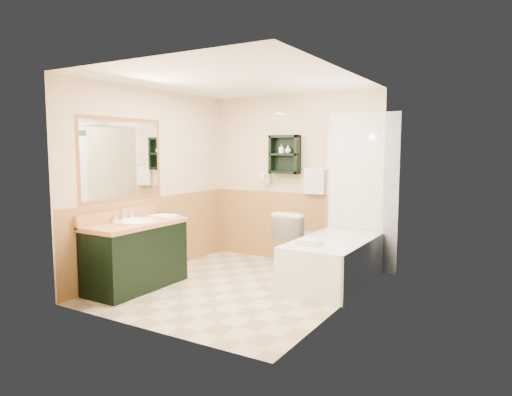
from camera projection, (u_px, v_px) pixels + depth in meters
The scene contains 25 objects.
floor at pixel (237, 287), 5.41m from camera, with size 3.00×3.00×0.00m, color beige.
back_wall at pixel (294, 179), 6.58m from camera, with size 2.60×0.04×2.40m, color beige.
left_wall at pixel (152, 182), 5.95m from camera, with size 0.04×3.00×2.40m, color beige.
right_wall at pixel (346, 191), 4.61m from camera, with size 0.04×3.00×2.40m, color beige.
ceiling at pixel (236, 79), 5.15m from camera, with size 2.60×3.00×0.04m, color white.
wainscot_left at pixel (155, 235), 6.01m from camera, with size 2.98×2.98×1.00m, color tan, non-canonical shape.
wainscot_back at pixel (293, 227), 6.63m from camera, with size 2.58×2.58×1.00m, color tan, non-canonical shape.
mirror_frame at pixel (122, 160), 5.43m from camera, with size 1.30×1.30×1.00m, color brown, non-canonical shape.
mirror_glass at pixel (122, 160), 5.42m from camera, with size 1.20×1.20×0.90m, color white, non-canonical shape.
tile_right at pixel (364, 199), 5.29m from camera, with size 1.50×1.50×2.10m, color white, non-canonical shape.
tile_back at pixel (362, 193), 6.04m from camera, with size 0.95×0.95×2.10m, color white, non-canonical shape.
tile_accent at pixel (365, 125), 5.21m from camera, with size 1.50×1.50×0.10m, color #144629, non-canonical shape.
wall_shelf at pixel (284, 154), 6.50m from camera, with size 0.45×0.15×0.55m, color black.
hair_dryer at pixel (267, 178), 6.71m from camera, with size 0.10×0.24×0.18m, color white, non-canonical shape.
towel_bar at pixel (315, 169), 6.33m from camera, with size 0.40×0.06×0.40m, color silver, non-canonical shape.
curtain_rod at pixel (306, 118), 5.57m from camera, with size 0.03×0.03×1.60m, color silver.
shower_curtain at pixel (311, 187), 5.81m from camera, with size 1.05×1.05×1.70m, color #C4B594, non-canonical shape.
vanity at pixel (136, 255), 5.33m from camera, with size 0.59×1.23×0.78m, color black.
bathtub at pixel (333, 262), 5.52m from camera, with size 0.81×1.50×0.54m, color white.
toilet at pixel (301, 240), 6.22m from camera, with size 0.45×0.80×0.78m, color white.
counter_towel at pixel (164, 217), 5.57m from camera, with size 0.31×0.24×0.04m, color silver.
vanity_book at pixel (155, 207), 5.80m from camera, with size 0.17×0.02×0.22m, color black.
tub_towel at pixel (310, 242), 5.18m from camera, with size 0.24×0.20×0.07m, color silver.
soap_bottle_a at pixel (282, 151), 6.51m from camera, with size 0.06×0.13×0.06m, color white.
soap_bottle_b at pixel (288, 150), 6.46m from camera, with size 0.09×0.11×0.09m, color white.
Camera 1 is at (2.88, -4.42, 1.63)m, focal length 32.00 mm.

